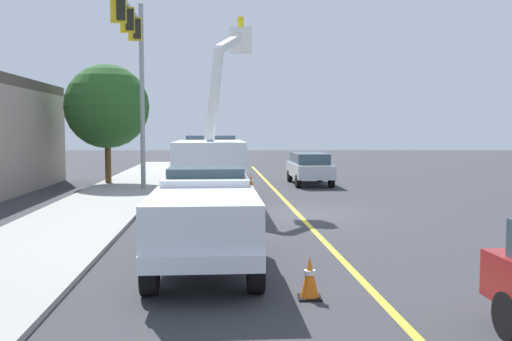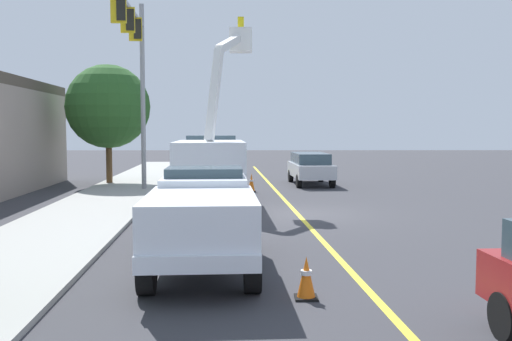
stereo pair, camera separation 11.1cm
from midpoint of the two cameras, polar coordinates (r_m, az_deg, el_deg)
The scene contains 10 objects.
ground at distance 19.72m, azimuth 4.09°, elevation -4.41°, with size 120.00×120.00×0.00m, color #38383D.
sidewalk_far_side at distance 20.04m, azimuth -17.19°, elevation -4.28°, with size 60.00×3.60×0.12m, color #9E9E99.
lane_centre_stripe at distance 19.72m, azimuth 4.09°, elevation -4.40°, with size 50.00×0.16×0.01m, color yellow.
utility_bucket_truck at distance 22.05m, azimuth -4.77°, elevation 0.73°, with size 8.33×3.13×7.40m.
service_pickup_truck at distance 11.86m, azimuth -5.51°, elevation -4.71°, with size 5.71×2.44×2.06m.
passing_minivan at distance 30.09m, azimuth 5.37°, elevation 0.42°, with size 4.90×2.17×1.69m.
traffic_cone_leading at distance 9.95m, azimuth 5.18°, elevation -10.86°, with size 0.40×0.40×0.75m.
traffic_cone_mid_front at distance 26.47m, azimuth -0.65°, elevation -1.27°, with size 0.40×0.40×0.86m.
traffic_signal_mast at distance 25.13m, azimuth -12.35°, elevation 11.37°, with size 7.25×0.80×8.81m.
street_tree_right at distance 30.69m, azimuth -15.06°, elevation 6.32°, with size 4.42×4.42×6.38m.
Camera 1 is at (-19.43, 1.72, 2.95)m, focal length 39.20 mm.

